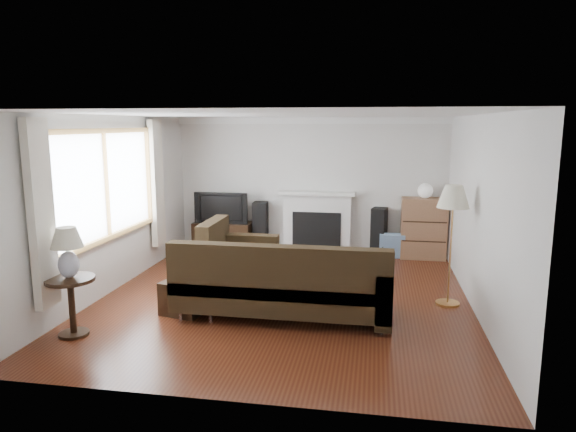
% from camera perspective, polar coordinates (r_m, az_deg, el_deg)
% --- Properties ---
extents(room, '(5.10, 5.60, 2.54)m').
position_cam_1_polar(room, '(6.91, -0.42, 0.79)').
color(room, '#4D2011').
rests_on(room, ground).
extents(window, '(0.12, 2.74, 1.54)m').
position_cam_1_polar(window, '(7.51, -19.48, 3.27)').
color(window, olive).
rests_on(window, room).
extents(curtain_near, '(0.10, 0.35, 2.10)m').
position_cam_1_polar(curtain_near, '(6.23, -25.75, 0.14)').
color(curtain_near, beige).
rests_on(curtain_near, room).
extents(curtain_far, '(0.10, 0.35, 2.10)m').
position_cam_1_polar(curtain_far, '(8.85, -14.37, 3.52)').
color(curtain_far, beige).
rests_on(curtain_far, room).
extents(fireplace, '(1.40, 0.26, 1.15)m').
position_cam_1_polar(fireplace, '(9.58, 3.25, -0.68)').
color(fireplace, white).
rests_on(fireplace, room).
extents(tv_stand, '(1.09, 0.49, 0.55)m').
position_cam_1_polar(tv_stand, '(9.83, -7.19, -2.26)').
color(tv_stand, black).
rests_on(tv_stand, ground).
extents(television, '(1.01, 0.13, 0.58)m').
position_cam_1_polar(television, '(9.73, -7.26, 0.99)').
color(television, black).
rests_on(television, tv_stand).
extents(speaker_left, '(0.28, 0.33, 0.94)m').
position_cam_1_polar(speaker_left, '(9.69, -3.08, -1.20)').
color(speaker_left, black).
rests_on(speaker_left, ground).
extents(speaker_right, '(0.31, 0.35, 0.89)m').
position_cam_1_polar(speaker_right, '(9.45, 10.06, -1.78)').
color(speaker_right, black).
rests_on(speaker_right, ground).
extents(bookshelf, '(0.79, 0.38, 1.09)m').
position_cam_1_polar(bookshelf, '(9.46, 14.83, -1.33)').
color(bookshelf, brown).
rests_on(bookshelf, ground).
extents(globe_lamp, '(0.26, 0.26, 0.26)m').
position_cam_1_polar(globe_lamp, '(9.35, 15.01, 2.73)').
color(globe_lamp, white).
rests_on(globe_lamp, bookshelf).
extents(sectional_sofa, '(2.87, 2.10, 0.93)m').
position_cam_1_polar(sectional_sofa, '(6.43, -0.49, -7.11)').
color(sectional_sofa, black).
rests_on(sectional_sofa, ground).
extents(coffee_table, '(1.15, 0.69, 0.43)m').
position_cam_1_polar(coffee_table, '(8.06, 3.46, -5.39)').
color(coffee_table, brown).
rests_on(coffee_table, ground).
extents(footstool, '(0.60, 0.60, 0.42)m').
position_cam_1_polar(footstool, '(6.76, -11.32, -8.72)').
color(footstool, black).
rests_on(footstool, ground).
extents(floor_lamp, '(0.54, 0.54, 1.61)m').
position_cam_1_polar(floor_lamp, '(7.06, 17.63, -3.18)').
color(floor_lamp, '#B8803F').
rests_on(floor_lamp, ground).
extents(side_table, '(0.54, 0.54, 0.68)m').
position_cam_1_polar(side_table, '(6.39, -22.88, -9.25)').
color(side_table, black).
rests_on(side_table, ground).
extents(table_lamp, '(0.35, 0.35, 0.57)m').
position_cam_1_polar(table_lamp, '(6.22, -23.27, -3.80)').
color(table_lamp, silver).
rests_on(table_lamp, side_table).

